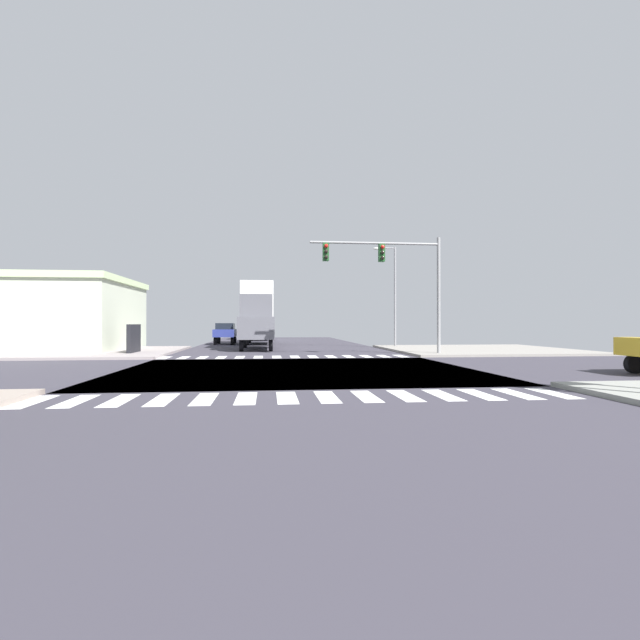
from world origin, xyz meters
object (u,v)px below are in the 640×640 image
Objects in this scene: bank_building at (35,315)px; sedan_nearside_1 at (225,332)px; street_lamp at (392,287)px; box_truck_farside_1 at (257,313)px; box_truck_queued_2 at (261,317)px; box_truck_trailing_3 at (259,316)px; traffic_signal_mast at (390,267)px.

sedan_nearside_1 is at bearing 40.81° from bank_building.
street_lamp is 0.57× the size of bank_building.
box_truck_queued_2 is at bearing -90.00° from box_truck_farside_1.
box_truck_queued_2 is 1.00× the size of box_truck_trailing_3.
box_truck_farside_1 is 1.00× the size of box_truck_queued_2.
box_truck_trailing_3 is at bearing 140.25° from street_lamp.
traffic_signal_mast is at bearing -105.39° from street_lamp.
traffic_signal_mast is 8.99m from street_lamp.
box_truck_trailing_3 reaches higher than sedan_nearside_1.
street_lamp is at bearing 74.61° from traffic_signal_mast.
street_lamp is at bearing 4.71° from bank_building.
street_lamp reaches higher than box_truck_trailing_3.
box_truck_queued_2 is (-10.08, 18.54, -2.04)m from street_lamp.
box_truck_farside_1 reaches higher than sedan_nearside_1.
bank_building is at bearing 35.71° from box_truck_trailing_3.
box_truck_farside_1 reaches higher than bank_building.
traffic_signal_mast is at bearing 105.81° from box_truck_queued_2.
bank_building is at bearing -175.29° from street_lamp.
sedan_nearside_1 is 0.60× the size of box_truck_queued_2.
box_truck_queued_2 is at bearing 54.85° from bank_building.
box_truck_farside_1 is 1.00× the size of box_truck_trailing_3.
box_truck_trailing_3 is at bearing -170.63° from sedan_nearside_1.
box_truck_trailing_3 is (-7.70, 17.04, -2.51)m from traffic_signal_mast.
box_truck_farside_1 and box_truck_queued_2 have the same top height.
sedan_nearside_1 is 3.37m from box_truck_trailing_3.
box_truck_farside_1 is at bearing 90.00° from box_truck_queued_2.
box_truck_trailing_3 is at bearing -90.00° from box_truck_farside_1.
street_lamp reaches higher than traffic_signal_mast.
sedan_nearside_1 is at bearing 9.37° from box_truck_trailing_3.
street_lamp is 10.31m from box_truck_farside_1.
sedan_nearside_1 is 11.16m from box_truck_queued_2.
sedan_nearside_1 is 0.60× the size of box_truck_trailing_3.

